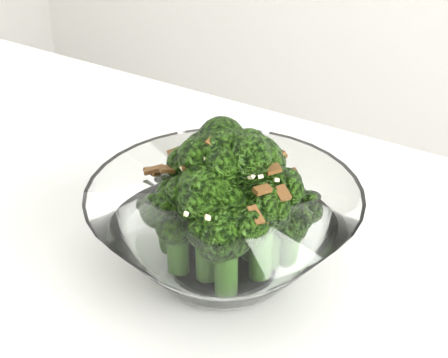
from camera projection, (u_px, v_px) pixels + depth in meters
The scene contains 1 object.
broccoli_dish at pixel (225, 220), 0.53m from camera, with size 0.21×0.21×0.13m.
Camera 1 is at (0.37, -0.16, 1.10)m, focal length 55.00 mm.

